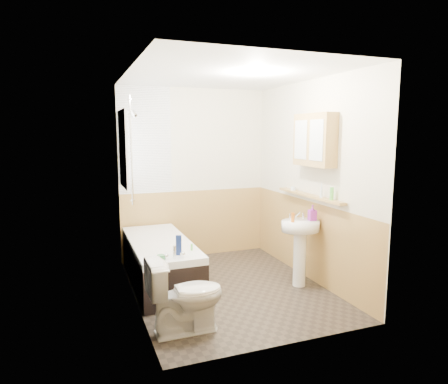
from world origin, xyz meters
The scene contains 26 objects.
floor centered at (0.00, 0.00, 0.00)m, with size 2.80×2.80×0.00m, color black.
ceiling centered at (0.00, 0.00, 2.50)m, with size 2.80×2.80×0.00m, color white.
wall_back centered at (0.00, 1.41, 1.25)m, with size 2.20×0.02×2.50m, color beige.
wall_front centered at (0.00, -1.41, 1.25)m, with size 2.20×0.02×2.50m, color beige.
wall_left centered at (-1.11, 0.00, 1.25)m, with size 0.02×2.80×2.50m, color beige.
wall_right centered at (1.11, 0.00, 1.25)m, with size 0.02×2.80×2.50m, color beige.
wainscot_right centered at (1.09, 0.00, 0.50)m, with size 0.01×2.80×1.00m, color #B58D4A.
wainscot_front centered at (0.00, -1.39, 0.50)m, with size 2.20×0.01×1.00m, color #B58D4A.
wainscot_back centered at (0.00, 1.39, 0.50)m, with size 2.20×0.01×1.00m, color #B58D4A.
tile_cladding_left centered at (-1.09, 0.00, 1.25)m, with size 0.01×2.80×2.50m, color white.
tile_return_back centered at (-0.73, 1.39, 1.75)m, with size 0.75×0.01×1.50m, color white.
window centered at (-1.06, 0.95, 1.65)m, with size 0.03×0.79×0.99m.
bathtub centered at (-0.73, 0.47, 0.28)m, with size 0.70×1.74×0.68m.
shower_riser centered at (-1.04, 0.39, 1.75)m, with size 0.11×0.08×1.26m.
toilet centered at (-0.76, -0.85, 0.35)m, with size 0.40×0.72×0.70m, color white.
sink centered at (0.84, -0.23, 0.58)m, with size 0.47×0.38×0.92m.
pine_shelf centered at (1.04, -0.09, 1.09)m, with size 0.10×1.35×0.03m, color #B58D4A.
medicine_cabinet centered at (1.01, -0.20, 1.77)m, with size 0.17×0.69×0.62m.
foam_can centered at (1.04, -0.55, 1.17)m, with size 0.04×0.04×0.15m, color #59C647.
green_bottle centered at (1.04, -0.35, 1.20)m, with size 0.04×0.04×0.20m, color silver.
black_jar centered at (1.04, 0.30, 1.12)m, with size 0.07×0.07×0.05m, color silver.
soap_bottle centered at (0.98, -0.27, 0.85)m, with size 0.09×0.19×0.09m, color purple.
clear_bottle centered at (0.71, -0.26, 0.87)m, with size 0.04×0.04×0.11m, color orange.
blue_gel centered at (-0.65, -0.19, 0.65)m, with size 0.06×0.04×0.22m, color navy.
cream_jar centered at (-0.87, -0.30, 0.57)m, with size 0.09×0.09×0.05m, color #388447.
orange_bottle centered at (-0.48, -0.08, 0.58)m, with size 0.02×0.02×0.07m, color #59C647.
Camera 1 is at (-1.67, -4.28, 1.85)m, focal length 32.00 mm.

